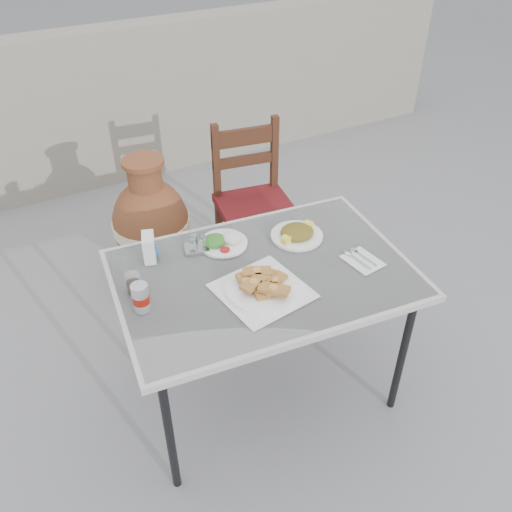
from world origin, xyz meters
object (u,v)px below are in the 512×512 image
cola_glass (134,285)px  chair (253,202)px  pide_plate (262,285)px  napkin_holder (149,247)px  soda_can (141,298)px  cafe_table (263,281)px  salad_chopped_plate (297,233)px  condiment_caddy (196,245)px  salad_rice_plate (223,241)px  terracotta_urn (152,225)px

cola_glass → chair: size_ratio=0.09×
pide_plate → napkin_holder: bearing=128.0°
soda_can → cola_glass: 0.12m
cafe_table → soda_can: size_ratio=10.94×
soda_can → napkin_holder: (0.14, 0.30, -0.00)m
salad_chopped_plate → cafe_table: bearing=-149.9°
napkin_holder → condiment_caddy: napkin_holder is taller
soda_can → cafe_table: bearing=-1.7°
salad_rice_plate → terracotta_urn: salad_rice_plate is taller
salad_rice_plate → salad_chopped_plate: (0.33, -0.11, 0.00)m
soda_can → condiment_caddy: bearing=37.3°
cafe_table → condiment_caddy: (-0.19, 0.28, 0.08)m
pide_plate → chair: chair is taller
chair → soda_can: bearing=-128.4°
salad_chopped_plate → soda_can: bearing=-170.4°
salad_rice_plate → napkin_holder: bearing=170.3°
cafe_table → chair: (0.43, 0.91, -0.21)m
terracotta_urn → cafe_table: bearing=-82.3°
cafe_table → salad_chopped_plate: 0.31m
pide_plate → soda_can: size_ratio=3.14×
chair → cafe_table: bearing=-106.3°
cola_glass → terracotta_urn: bearing=69.5°
soda_can → cola_glass: bearing=87.6°
soda_can → terracotta_urn: 1.28m
condiment_caddy → terracotta_urn: 0.96m
terracotta_urn → pide_plate: bearing=-86.0°
salad_rice_plate → terracotta_urn: size_ratio=0.27×
salad_rice_plate → condiment_caddy: size_ratio=1.75×
salad_chopped_plate → condiment_caddy: 0.47m
cola_glass → napkin_holder: (0.13, 0.19, 0.02)m
napkin_holder → condiment_caddy: size_ratio=0.96×
cafe_table → terracotta_urn: 1.21m
soda_can → chair: (0.97, 0.89, -0.33)m
salad_chopped_plate → condiment_caddy: (-0.46, 0.13, 0.01)m
pide_plate → cafe_table: bearing=59.1°
chair → terracotta_urn: (-0.58, 0.24, -0.12)m
salad_rice_plate → chair: size_ratio=0.23×
soda_can → cola_glass: soda_can is taller
salad_chopped_plate → cola_glass: (-0.80, -0.02, 0.02)m
cola_glass → napkin_holder: napkin_holder is taller
salad_chopped_plate → cola_glass: size_ratio=2.69×
pide_plate → napkin_holder: (-0.34, 0.43, 0.03)m
terracotta_urn → salad_rice_plate: bearing=-84.6°
napkin_holder → chair: (0.83, 0.59, -0.33)m
pide_plate → soda_can: 0.49m
napkin_holder → chair: 1.07m
soda_can → salad_chopped_plate: bearing=9.6°
pide_plate → soda_can: bearing=164.9°
pide_plate → soda_can: (-0.47, 0.13, 0.03)m
cafe_table → napkin_holder: 0.53m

